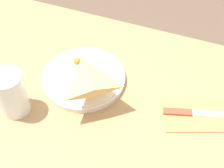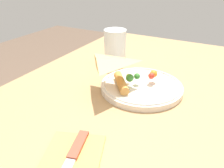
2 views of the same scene
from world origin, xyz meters
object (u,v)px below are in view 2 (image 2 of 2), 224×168
(dining_table, at_px, (127,121))
(butter_knife, at_px, (68,165))
(plate_pizza, at_px, (141,85))
(milk_glass, at_px, (115,49))

(dining_table, relative_size, butter_knife, 5.29)
(plate_pizza, bearing_deg, butter_knife, -1.03)
(plate_pizza, distance_m, milk_glass, 0.20)
(dining_table, xyz_separation_m, butter_knife, (0.33, 0.04, 0.15))
(butter_knife, bearing_deg, milk_glass, -178.32)
(dining_table, xyz_separation_m, plate_pizza, (0.02, 0.04, 0.15))
(dining_table, xyz_separation_m, milk_glass, (-0.11, -0.11, 0.20))
(dining_table, height_order, milk_glass, milk_glass)
(dining_table, bearing_deg, butter_knife, 6.50)
(milk_glass, bearing_deg, dining_table, 43.35)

